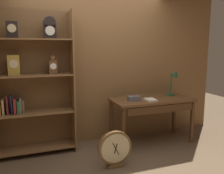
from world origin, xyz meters
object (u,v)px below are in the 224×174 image
workbench (153,104)px  open_repair_manual (151,100)px  bookshelf (33,83)px  round_clock_large (115,149)px  desk_lamp (174,80)px  toolbox_small (134,98)px

workbench → open_repair_manual: size_ratio=6.26×
bookshelf → open_repair_manual: bookshelf is taller
bookshelf → workbench: (1.89, -0.27, -0.43)m
bookshelf → round_clock_large: 1.56m
bookshelf → workbench: bookshelf is taller
bookshelf → workbench: 1.96m
desk_lamp → round_clock_large: desk_lamp is taller
bookshelf → desk_lamp: bookshelf is taller
toolbox_small → round_clock_large: bearing=-133.6°
bookshelf → open_repair_manual: (1.80, -0.36, -0.33)m
bookshelf → desk_lamp: (2.39, -0.14, -0.06)m
workbench → bookshelf: bearing=171.8°
workbench → toolbox_small: 0.38m
bookshelf → toolbox_small: (1.54, -0.28, -0.30)m
bookshelf → workbench: size_ratio=1.58×
toolbox_small → round_clock_large: 0.97m
open_repair_manual → toolbox_small: bearing=166.3°
desk_lamp → open_repair_manual: bearing=-159.5°
open_repair_manual → round_clock_large: bearing=-145.7°
bookshelf → toolbox_small: bookshelf is taller
open_repair_manual → round_clock_large: open_repair_manual is taller
toolbox_small → round_clock_large: size_ratio=0.38×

